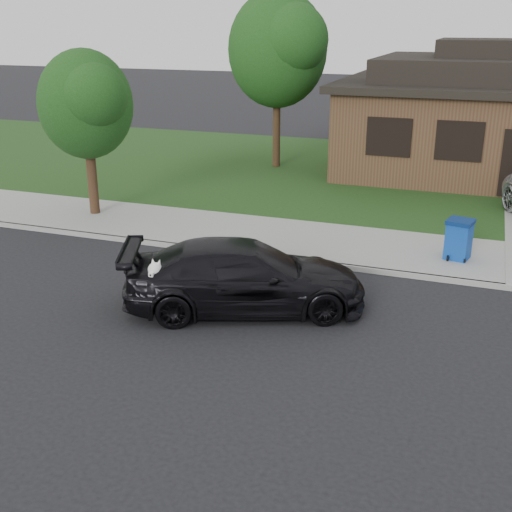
% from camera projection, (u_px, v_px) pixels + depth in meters
% --- Properties ---
extents(ground, '(120.00, 120.00, 0.00)m').
position_uv_depth(ground, '(288.00, 333.00, 11.76)').
color(ground, black).
rests_on(ground, ground).
extents(sidewalk, '(60.00, 3.00, 0.12)m').
position_uv_depth(sidewalk, '(347.00, 245.00, 16.16)').
color(sidewalk, gray).
rests_on(sidewalk, ground).
extents(curb, '(60.00, 0.12, 0.12)m').
position_uv_depth(curb, '(333.00, 265.00, 14.83)').
color(curb, gray).
rests_on(curb, ground).
extents(lawn, '(60.00, 13.00, 0.13)m').
position_uv_depth(lawn, '(394.00, 177.00, 23.22)').
color(lawn, '#193814').
rests_on(lawn, ground).
extents(sedan, '(5.08, 3.55, 1.37)m').
position_uv_depth(sedan, '(244.00, 276.00, 12.53)').
color(sedan, black).
rests_on(sedan, ground).
extents(recycling_bin, '(0.68, 0.68, 0.95)m').
position_uv_depth(recycling_bin, '(459.00, 239.00, 14.94)').
color(recycling_bin, '#0E3D9A').
rests_on(recycling_bin, sidewalk).
extents(tree_0, '(3.78, 3.60, 6.34)m').
position_uv_depth(tree_0, '(281.00, 48.00, 22.97)').
color(tree_0, '#332114').
rests_on(tree_0, ground).
extents(tree_2, '(2.73, 2.60, 4.59)m').
position_uv_depth(tree_2, '(87.00, 103.00, 17.50)').
color(tree_2, '#332114').
rests_on(tree_2, ground).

